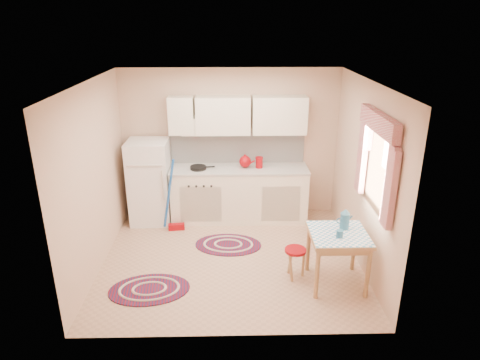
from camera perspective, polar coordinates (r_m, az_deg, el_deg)
name	(u,v)px	position (r m, az deg, el deg)	size (l,w,h in m)	color
room_shell	(241,147)	(5.82, 0.19, 4.44)	(3.64, 3.60, 2.52)	tan
fridge	(150,182)	(7.20, -11.92, -0.27)	(0.65, 0.60, 1.40)	white
broom	(175,196)	(6.84, -8.70, -2.09)	(0.28, 0.12, 1.20)	#1C58B2
base_cabinets	(239,195)	(7.22, -0.12, -1.96)	(2.25, 0.60, 0.88)	white
countertop	(239,169)	(7.05, -0.12, 1.48)	(2.27, 0.62, 0.04)	#BBBAB1
frying_pan	(198,168)	(7.01, -5.60, 1.64)	(0.26, 0.26, 0.05)	black
red_kettle	(245,162)	(7.01, 0.68, 2.47)	(0.22, 0.19, 0.22)	#97050C
red_canister	(259,163)	(7.03, 2.57, 2.27)	(0.11, 0.11, 0.16)	#97050C
table	(337,259)	(5.69, 12.76, -10.19)	(0.72, 0.72, 0.72)	tan
stool	(295,263)	(5.79, 7.32, -10.93)	(0.28, 0.28, 0.42)	#97050C
coffee_pot	(345,219)	(5.57, 13.82, -5.04)	(0.15, 0.13, 0.29)	#285E7C
mug	(340,234)	(5.40, 13.15, -7.02)	(0.08, 0.08, 0.10)	#285E7C
rug_center	(228,245)	(6.57, -1.58, -8.61)	(1.01, 0.67, 0.02)	maroon
rug_left	(149,289)	(5.73, -11.99, -14.08)	(1.03, 0.69, 0.02)	maroon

